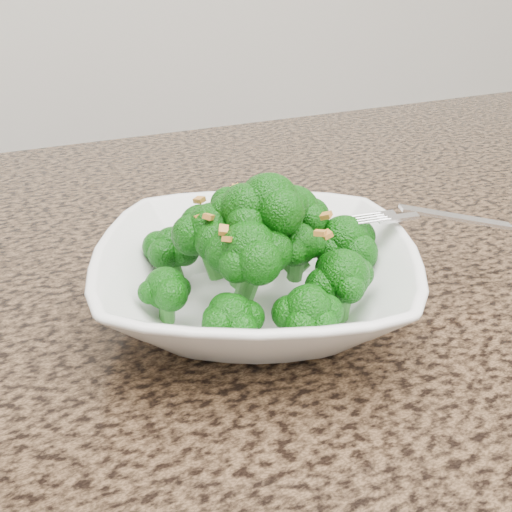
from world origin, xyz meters
name	(u,v)px	position (x,y,z in m)	size (l,w,h in m)	color
granite_counter	(368,290)	(0.00, 0.30, 0.89)	(1.64, 1.04, 0.03)	brown
bowl	(256,280)	(-0.12, 0.28, 0.93)	(0.24, 0.24, 0.06)	white
broccoli_pile	(256,199)	(-0.12, 0.28, 1.00)	(0.21, 0.21, 0.07)	#0E590A
garlic_topping	(256,146)	(-0.12, 0.28, 1.04)	(0.13, 0.13, 0.01)	orange
fork	(409,217)	(0.01, 0.27, 0.96)	(0.17, 0.03, 0.01)	silver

